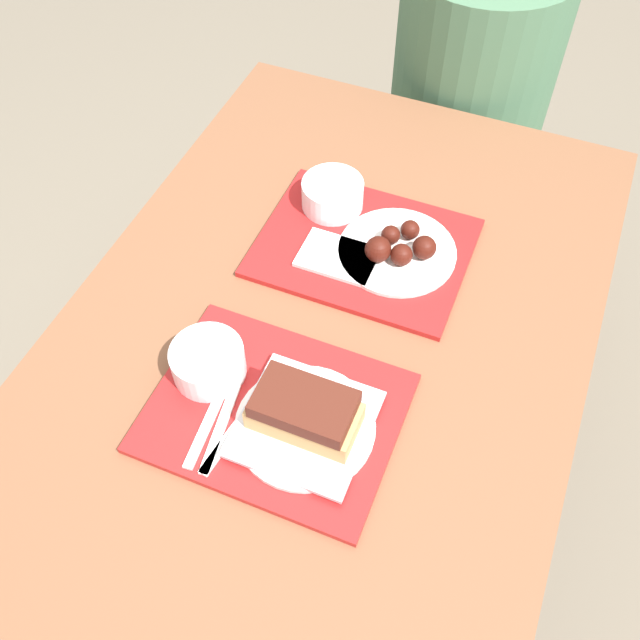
{
  "coord_description": "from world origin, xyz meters",
  "views": [
    {
      "loc": [
        0.27,
        -0.65,
        1.75
      ],
      "look_at": [
        -0.0,
        0.02,
        0.79
      ],
      "focal_mm": 40.0,
      "sensor_mm": 36.0,
      "label": 1
    }
  ],
  "objects_px": {
    "brisket_sandwich_plate": "(305,417)",
    "wings_plate_far": "(398,248)",
    "person_seated_across": "(475,64)",
    "bowl_coleslaw_near": "(208,361)",
    "tray_far": "(366,248)",
    "tray_near": "(275,412)",
    "bowl_coleslaw_far": "(333,193)"
  },
  "relations": [
    {
      "from": "bowl_coleslaw_near",
      "to": "brisket_sandwich_plate",
      "type": "relative_size",
      "value": 0.55
    },
    {
      "from": "tray_far",
      "to": "person_seated_across",
      "type": "xyz_separation_m",
      "value": [
        0.03,
        0.7,
        -0.03
      ]
    },
    {
      "from": "brisket_sandwich_plate",
      "to": "tray_far",
      "type": "bearing_deg",
      "value": 96.25
    },
    {
      "from": "wings_plate_far",
      "to": "person_seated_across",
      "type": "xyz_separation_m",
      "value": [
        -0.03,
        0.7,
        -0.05
      ]
    },
    {
      "from": "wings_plate_far",
      "to": "tray_far",
      "type": "bearing_deg",
      "value": -178.03
    },
    {
      "from": "tray_near",
      "to": "wings_plate_far",
      "type": "height_order",
      "value": "wings_plate_far"
    },
    {
      "from": "tray_far",
      "to": "tray_near",
      "type": "bearing_deg",
      "value": -91.89
    },
    {
      "from": "tray_near",
      "to": "wings_plate_far",
      "type": "bearing_deg",
      "value": 79.29
    },
    {
      "from": "brisket_sandwich_plate",
      "to": "wings_plate_far",
      "type": "xyz_separation_m",
      "value": [
        0.02,
        0.4,
        -0.02
      ]
    },
    {
      "from": "tray_near",
      "to": "person_seated_across",
      "type": "height_order",
      "value": "person_seated_across"
    },
    {
      "from": "tray_far",
      "to": "bowl_coleslaw_near",
      "type": "bearing_deg",
      "value": -111.38
    },
    {
      "from": "bowl_coleslaw_far",
      "to": "wings_plate_far",
      "type": "height_order",
      "value": "same"
    },
    {
      "from": "person_seated_across",
      "to": "tray_near",
      "type": "bearing_deg",
      "value": -92.27
    },
    {
      "from": "tray_near",
      "to": "bowl_coleslaw_far",
      "type": "relative_size",
      "value": 3.24
    },
    {
      "from": "bowl_coleslaw_near",
      "to": "tray_near",
      "type": "bearing_deg",
      "value": -11.8
    },
    {
      "from": "brisket_sandwich_plate",
      "to": "person_seated_across",
      "type": "xyz_separation_m",
      "value": [
        -0.01,
        1.1,
        -0.06
      ]
    },
    {
      "from": "tray_near",
      "to": "brisket_sandwich_plate",
      "type": "distance_m",
      "value": 0.07
    },
    {
      "from": "brisket_sandwich_plate",
      "to": "person_seated_across",
      "type": "distance_m",
      "value": 1.1
    },
    {
      "from": "bowl_coleslaw_near",
      "to": "person_seated_across",
      "type": "xyz_separation_m",
      "value": [
        0.17,
        1.06,
        -0.06
      ]
    },
    {
      "from": "bowl_coleslaw_near",
      "to": "person_seated_across",
      "type": "distance_m",
      "value": 1.08
    },
    {
      "from": "tray_far",
      "to": "person_seated_across",
      "type": "relative_size",
      "value": 0.53
    },
    {
      "from": "brisket_sandwich_plate",
      "to": "wings_plate_far",
      "type": "height_order",
      "value": "brisket_sandwich_plate"
    },
    {
      "from": "brisket_sandwich_plate",
      "to": "bowl_coleslaw_far",
      "type": "xyz_separation_m",
      "value": [
        -0.14,
        0.47,
        -0.0
      ]
    },
    {
      "from": "tray_far",
      "to": "bowl_coleslaw_near",
      "type": "distance_m",
      "value": 0.39
    },
    {
      "from": "tray_near",
      "to": "bowl_coleslaw_near",
      "type": "distance_m",
      "value": 0.14
    },
    {
      "from": "tray_near",
      "to": "person_seated_across",
      "type": "xyz_separation_m",
      "value": [
        0.04,
        1.09,
        -0.03
      ]
    },
    {
      "from": "bowl_coleslaw_near",
      "to": "wings_plate_far",
      "type": "distance_m",
      "value": 0.42
    },
    {
      "from": "bowl_coleslaw_far",
      "to": "wings_plate_far",
      "type": "distance_m",
      "value": 0.18
    },
    {
      "from": "tray_near",
      "to": "tray_far",
      "type": "distance_m",
      "value": 0.39
    },
    {
      "from": "bowl_coleslaw_far",
      "to": "person_seated_across",
      "type": "distance_m",
      "value": 0.64
    },
    {
      "from": "person_seated_across",
      "to": "tray_far",
      "type": "bearing_deg",
      "value": -92.48
    },
    {
      "from": "bowl_coleslaw_near",
      "to": "brisket_sandwich_plate",
      "type": "distance_m",
      "value": 0.19
    }
  ]
}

